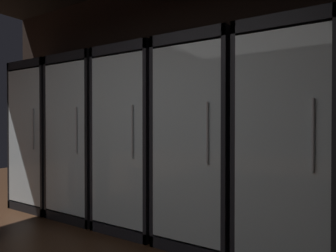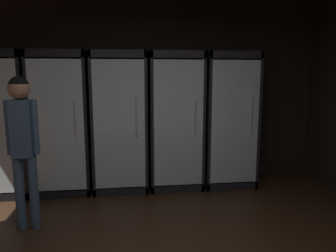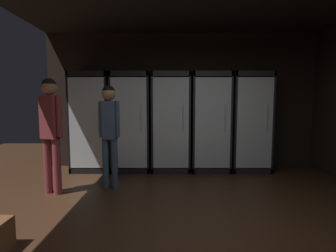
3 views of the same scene
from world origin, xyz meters
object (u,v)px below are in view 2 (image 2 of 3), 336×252
Objects in this scene: cooler_far_left at (3,125)px; cooler_center at (120,123)px; shopper_near at (22,134)px; cooler_left at (63,124)px; cooler_right at (175,122)px; cooler_far_right at (227,121)px.

cooler_center is (1.58, -0.00, 0.01)m from cooler_far_left.
cooler_center reaches higher than shopper_near.
cooler_right is at bearing -0.00° from cooler_left.
cooler_left is 1.00× the size of cooler_right.
cooler_far_right is at bearing -0.00° from cooler_right.
cooler_far_left reaches higher than shopper_near.
cooler_far_right is at bearing -0.04° from cooler_far_left.
shopper_near is (-0.97, -1.13, 0.08)m from cooler_center.
cooler_right is 0.79m from cooler_far_right.
cooler_right is (2.36, -0.00, 0.00)m from cooler_far_left.
shopper_near is at bearing -156.04° from cooler_far_right.
cooler_center is at bearing 49.46° from shopper_near.
shopper_near is (-1.76, -1.13, 0.08)m from cooler_right.
cooler_left is 2.37m from cooler_far_right.
cooler_far_left and cooler_left have the same top height.
cooler_far_right is at bearing -0.00° from cooler_left.
cooler_far_left and cooler_right have the same top height.
cooler_right and cooler_far_right have the same top height.
cooler_far_left is 1.29m from shopper_near.
cooler_left is at bearing 80.99° from shopper_near.
cooler_right is 1.00× the size of cooler_far_right.
cooler_right is at bearing 0.02° from cooler_center.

